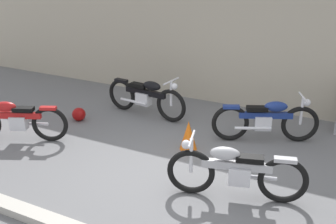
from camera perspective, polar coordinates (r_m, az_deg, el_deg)
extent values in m
plane|color=slate|center=(6.84, 0.10, -8.40)|extent=(40.00, 40.00, 0.00)
cube|color=#B2A893|center=(9.54, 10.46, 10.28)|extent=(18.00, 0.30, 3.23)
sphere|color=maroon|center=(9.00, -12.30, -0.31)|extent=(0.29, 0.29, 0.29)
cone|color=orange|center=(7.50, 2.87, -3.25)|extent=(0.32, 0.32, 0.55)
torus|color=black|center=(8.09, -16.11, -1.63)|extent=(0.67, 0.37, 0.70)
cube|color=silver|center=(8.29, -20.06, -1.41)|extent=(0.36, 0.30, 0.27)
cube|color=#B21919|center=(8.25, -20.50, -0.42)|extent=(0.93, 0.50, 0.11)
ellipsoid|color=#B21919|center=(8.26, -21.75, 0.71)|extent=(0.46, 0.35, 0.19)
cube|color=black|center=(8.15, -19.49, 0.37)|extent=(0.42, 0.32, 0.08)
cube|color=#B21919|center=(7.98, -16.35, 0.52)|extent=(0.33, 0.23, 0.06)
cylinder|color=silver|center=(8.34, -18.50, -1.56)|extent=(0.63, 0.34, 0.06)
torus|color=black|center=(8.67, 0.43, 0.88)|extent=(0.73, 0.16, 0.72)
torus|color=black|center=(9.41, -6.44, 2.43)|extent=(0.73, 0.16, 0.72)
cube|color=silver|center=(9.04, -3.40, 1.86)|extent=(0.33, 0.23, 0.28)
cube|color=black|center=(8.96, -3.17, 2.76)|extent=(1.02, 0.20, 0.12)
ellipsoid|color=black|center=(8.81, -2.25, 3.66)|extent=(0.45, 0.24, 0.20)
cube|color=black|center=(9.03, -4.10, 3.73)|extent=(0.41, 0.22, 0.08)
cube|color=black|center=(9.31, -6.52, 4.38)|extent=(0.33, 0.15, 0.06)
cylinder|color=silver|center=(8.58, 0.43, 2.58)|extent=(0.06, 0.06, 0.54)
cylinder|color=silver|center=(8.49, 0.44, 4.32)|extent=(0.09, 0.57, 0.04)
sphere|color=silver|center=(8.48, 0.88, 3.59)|extent=(0.14, 0.14, 0.14)
cylinder|color=silver|center=(9.09, -4.84, 1.47)|extent=(0.69, 0.13, 0.06)
torus|color=black|center=(6.14, 3.20, -8.31)|extent=(0.71, 0.29, 0.72)
torus|color=black|center=(6.14, 15.71, -9.19)|extent=(0.71, 0.29, 0.72)
cube|color=silver|center=(6.10, 9.92, -8.68)|extent=(0.36, 0.28, 0.28)
cube|color=#ADADB2|center=(6.02, 9.55, -7.35)|extent=(0.99, 0.38, 0.12)
ellipsoid|color=#ADADB2|center=(5.94, 7.94, -5.73)|extent=(0.47, 0.31, 0.20)
cube|color=black|center=(5.96, 11.33, -6.39)|extent=(0.43, 0.28, 0.08)
cube|color=#ADADB2|center=(5.98, 16.03, -6.43)|extent=(0.33, 0.20, 0.06)
cylinder|color=silver|center=(6.01, 3.25, -6.08)|extent=(0.06, 0.06, 0.54)
cylinder|color=silver|center=(5.89, 3.31, -3.75)|extent=(0.19, 0.56, 0.04)
sphere|color=silver|center=(5.95, 2.53, -4.54)|extent=(0.14, 0.14, 0.14)
cylinder|color=silver|center=(6.24, 11.74, -8.81)|extent=(0.68, 0.25, 0.06)
torus|color=black|center=(8.15, 17.90, -1.62)|extent=(0.68, 0.38, 0.71)
torus|color=black|center=(7.89, 8.66, -1.55)|extent=(0.68, 0.38, 0.71)
cube|color=silver|center=(7.98, 13.02, -1.46)|extent=(0.37, 0.31, 0.27)
cube|color=navy|center=(7.93, 13.46, -0.42)|extent=(0.95, 0.51, 0.12)
ellipsoid|color=navy|center=(7.90, 14.81, 0.75)|extent=(0.47, 0.36, 0.20)
cube|color=black|center=(7.85, 12.28, 0.46)|extent=(0.43, 0.33, 0.08)
cube|color=navy|center=(7.77, 8.79, 0.71)|extent=(0.33, 0.24, 0.06)
cylinder|color=silver|center=(8.05, 18.11, 0.14)|extent=(0.05, 0.05, 0.54)
cylinder|color=silver|center=(7.97, 18.33, 1.94)|extent=(0.27, 0.53, 0.04)
sphere|color=silver|center=(8.02, 18.78, 1.27)|extent=(0.14, 0.14, 0.14)
cylinder|color=silver|center=(7.86, 11.73, -2.23)|extent=(0.64, 0.34, 0.06)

